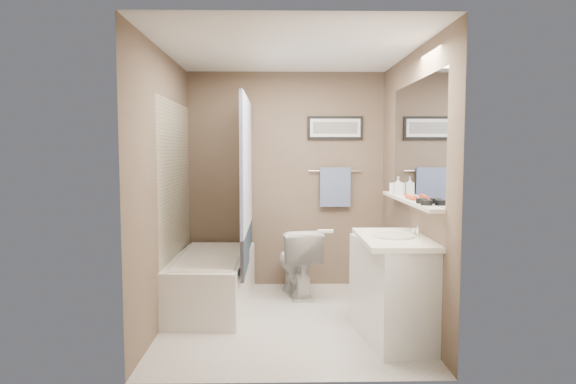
{
  "coord_description": "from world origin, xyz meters",
  "views": [
    {
      "loc": [
        -0.1,
        -4.52,
        1.53
      ],
      "look_at": [
        0.0,
        0.15,
        1.15
      ],
      "focal_mm": 32.0,
      "sensor_mm": 36.0,
      "label": 1
    }
  ],
  "objects_px": {
    "candle_bowl_near": "(426,203)",
    "bathtub": "(211,281)",
    "vanity": "(395,290)",
    "glass_jar": "(393,188)",
    "candle_bowl_far": "(422,201)",
    "soap_bottle": "(398,186)",
    "toilet": "(297,261)",
    "hair_brush_front": "(411,197)"
  },
  "relations": [
    {
      "from": "candle_bowl_near",
      "to": "vanity",
      "type": "bearing_deg",
      "value": 133.25
    },
    {
      "from": "candle_bowl_far",
      "to": "glass_jar",
      "type": "distance_m",
      "value": 0.99
    },
    {
      "from": "vanity",
      "to": "hair_brush_front",
      "type": "relative_size",
      "value": 4.09
    },
    {
      "from": "bathtub",
      "to": "soap_bottle",
      "type": "height_order",
      "value": "soap_bottle"
    },
    {
      "from": "glass_jar",
      "to": "toilet",
      "type": "bearing_deg",
      "value": 157.67
    },
    {
      "from": "toilet",
      "to": "candle_bowl_far",
      "type": "distance_m",
      "value": 1.82
    },
    {
      "from": "vanity",
      "to": "soap_bottle",
      "type": "bearing_deg",
      "value": 67.77
    },
    {
      "from": "vanity",
      "to": "toilet",
      "type": "bearing_deg",
      "value": 111.74
    },
    {
      "from": "hair_brush_front",
      "to": "bathtub",
      "type": "bearing_deg",
      "value": 159.97
    },
    {
      "from": "toilet",
      "to": "hair_brush_front",
      "type": "distance_m",
      "value": 1.6
    },
    {
      "from": "hair_brush_front",
      "to": "glass_jar",
      "type": "height_order",
      "value": "glass_jar"
    },
    {
      "from": "bathtub",
      "to": "hair_brush_front",
      "type": "bearing_deg",
      "value": -16.58
    },
    {
      "from": "toilet",
      "to": "candle_bowl_near",
      "type": "distance_m",
      "value": 1.92
    },
    {
      "from": "bathtub",
      "to": "soap_bottle",
      "type": "relative_size",
      "value": 8.87
    },
    {
      "from": "glass_jar",
      "to": "soap_bottle",
      "type": "xyz_separation_m",
      "value": [
        0.0,
        -0.19,
        0.03
      ]
    },
    {
      "from": "candle_bowl_far",
      "to": "bathtub",
      "type": "bearing_deg",
      "value": 151.41
    },
    {
      "from": "vanity",
      "to": "candle_bowl_far",
      "type": "distance_m",
      "value": 0.76
    },
    {
      "from": "candle_bowl_far",
      "to": "glass_jar",
      "type": "height_order",
      "value": "glass_jar"
    },
    {
      "from": "vanity",
      "to": "hair_brush_front",
      "type": "bearing_deg",
      "value": 46.0
    },
    {
      "from": "hair_brush_front",
      "to": "soap_bottle",
      "type": "bearing_deg",
      "value": 90.0
    },
    {
      "from": "toilet",
      "to": "candle_bowl_far",
      "type": "relative_size",
      "value": 7.95
    },
    {
      "from": "vanity",
      "to": "hair_brush_front",
      "type": "distance_m",
      "value": 0.8
    },
    {
      "from": "soap_bottle",
      "to": "glass_jar",
      "type": "bearing_deg",
      "value": 90.0
    },
    {
      "from": "soap_bottle",
      "to": "candle_bowl_near",
      "type": "bearing_deg",
      "value": -90.0
    },
    {
      "from": "bathtub",
      "to": "hair_brush_front",
      "type": "relative_size",
      "value": 6.82
    },
    {
      "from": "vanity",
      "to": "glass_jar",
      "type": "height_order",
      "value": "glass_jar"
    },
    {
      "from": "candle_bowl_far",
      "to": "glass_jar",
      "type": "relative_size",
      "value": 0.9
    },
    {
      "from": "glass_jar",
      "to": "soap_bottle",
      "type": "height_order",
      "value": "soap_bottle"
    },
    {
      "from": "toilet",
      "to": "bathtub",
      "type": "bearing_deg",
      "value": 12.96
    },
    {
      "from": "vanity",
      "to": "glass_jar",
      "type": "relative_size",
      "value": 9.0
    },
    {
      "from": "soap_bottle",
      "to": "bathtub",
      "type": "bearing_deg",
      "value": 174.26
    },
    {
      "from": "bathtub",
      "to": "toilet",
      "type": "relative_size",
      "value": 2.1
    },
    {
      "from": "candle_bowl_near",
      "to": "bathtub",
      "type": "bearing_deg",
      "value": 148.32
    },
    {
      "from": "toilet",
      "to": "vanity",
      "type": "distance_m",
      "value": 1.49
    },
    {
      "from": "toilet",
      "to": "hair_brush_front",
      "type": "relative_size",
      "value": 3.25
    },
    {
      "from": "toilet",
      "to": "vanity",
      "type": "height_order",
      "value": "vanity"
    },
    {
      "from": "bathtub",
      "to": "hair_brush_front",
      "type": "height_order",
      "value": "hair_brush_front"
    },
    {
      "from": "bathtub",
      "to": "toilet",
      "type": "bearing_deg",
      "value": 27.97
    },
    {
      "from": "vanity",
      "to": "bathtub",
      "type": "bearing_deg",
      "value": 142.59
    },
    {
      "from": "candle_bowl_near",
      "to": "candle_bowl_far",
      "type": "bearing_deg",
      "value": 90.0
    },
    {
      "from": "bathtub",
      "to": "candle_bowl_far",
      "type": "height_order",
      "value": "candle_bowl_far"
    },
    {
      "from": "candle_bowl_far",
      "to": "hair_brush_front",
      "type": "height_order",
      "value": "hair_brush_front"
    }
  ]
}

